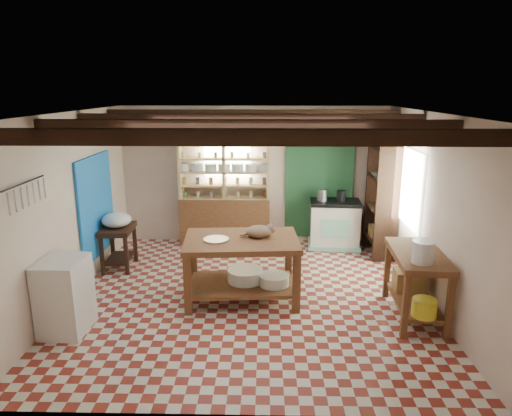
{
  "coord_description": "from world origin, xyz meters",
  "views": [
    {
      "loc": [
        0.22,
        -6.07,
        2.91
      ],
      "look_at": [
        0.09,
        0.3,
        1.23
      ],
      "focal_mm": 32.0,
      "sensor_mm": 36.0,
      "label": 1
    }
  ],
  "objects_px": {
    "prep_table": "(119,247)",
    "right_counter": "(416,285)",
    "work_table": "(242,269)",
    "white_cabinet": "(65,296)",
    "stove": "(334,224)",
    "cat": "(259,231)"
  },
  "relations": [
    {
      "from": "prep_table",
      "to": "right_counter",
      "type": "height_order",
      "value": "right_counter"
    },
    {
      "from": "work_table",
      "to": "white_cabinet",
      "type": "relative_size",
      "value": 1.7
    },
    {
      "from": "right_counter",
      "to": "prep_table",
      "type": "bearing_deg",
      "value": 163.78
    },
    {
      "from": "work_table",
      "to": "stove",
      "type": "distance_m",
      "value": 2.75
    },
    {
      "from": "work_table",
      "to": "stove",
      "type": "height_order",
      "value": "same"
    },
    {
      "from": "white_cabinet",
      "to": "prep_table",
      "type": "bearing_deg",
      "value": 91.09
    },
    {
      "from": "white_cabinet",
      "to": "cat",
      "type": "xyz_separation_m",
      "value": [
        2.36,
        1.02,
        0.52
      ]
    },
    {
      "from": "prep_table",
      "to": "white_cabinet",
      "type": "distance_m",
      "value": 2.04
    },
    {
      "from": "work_table",
      "to": "stove",
      "type": "relative_size",
      "value": 1.73
    },
    {
      "from": "work_table",
      "to": "cat",
      "type": "bearing_deg",
      "value": 11.31
    },
    {
      "from": "stove",
      "to": "right_counter",
      "type": "xyz_separation_m",
      "value": [
        0.66,
        -2.71,
        -0.0
      ]
    },
    {
      "from": "cat",
      "to": "right_counter",
      "type": "bearing_deg",
      "value": -29.26
    },
    {
      "from": "work_table",
      "to": "cat",
      "type": "relative_size",
      "value": 4.2
    },
    {
      "from": "prep_table",
      "to": "white_cabinet",
      "type": "height_order",
      "value": "white_cabinet"
    },
    {
      "from": "stove",
      "to": "white_cabinet",
      "type": "height_order",
      "value": "white_cabinet"
    },
    {
      "from": "right_counter",
      "to": "white_cabinet",
      "type": "bearing_deg",
      "value": -170.49
    },
    {
      "from": "work_table",
      "to": "prep_table",
      "type": "distance_m",
      "value": 2.36
    },
    {
      "from": "prep_table",
      "to": "cat",
      "type": "xyz_separation_m",
      "value": [
        2.34,
        -1.02,
        0.62
      ]
    },
    {
      "from": "white_cabinet",
      "to": "right_counter",
      "type": "xyz_separation_m",
      "value": [
        4.4,
        0.46,
        -0.02
      ]
    },
    {
      "from": "white_cabinet",
      "to": "right_counter",
      "type": "distance_m",
      "value": 4.42
    },
    {
      "from": "work_table",
      "to": "prep_table",
      "type": "bearing_deg",
      "value": 148.66
    },
    {
      "from": "work_table",
      "to": "right_counter",
      "type": "relative_size",
      "value": 1.27
    }
  ]
}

